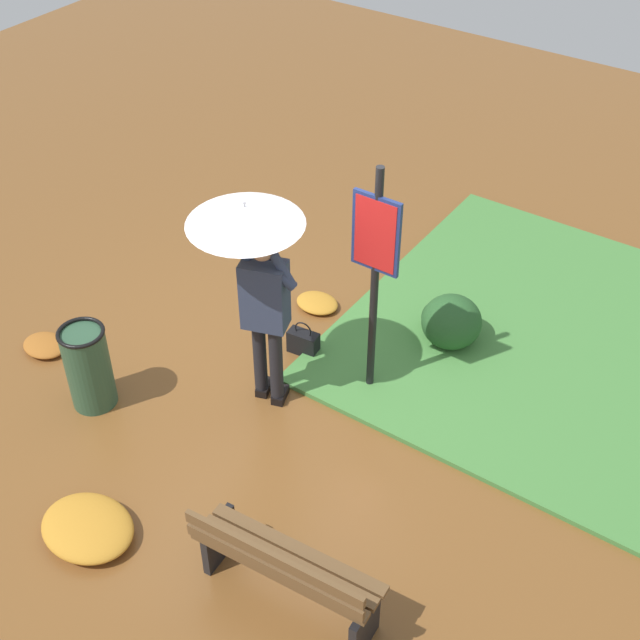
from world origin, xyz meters
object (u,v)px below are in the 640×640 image
at_px(handbag, 303,342).
at_px(trash_bin, 88,367).
at_px(info_sign_post, 375,259).
at_px(person_with_umbrella, 254,255).
at_px(park_bench, 284,570).

height_order(handbag, trash_bin, trash_bin).
xyz_separation_m(info_sign_post, handbag, (0.78, -0.05, -1.32)).
height_order(person_with_umbrella, park_bench, person_with_umbrella).
relative_size(info_sign_post, trash_bin, 2.76).
bearing_deg(person_with_umbrella, info_sign_post, -139.92).
bearing_deg(handbag, park_bench, 122.59).
distance_m(info_sign_post, park_bench, 2.59).
bearing_deg(park_bench, person_with_umbrella, -48.14).
distance_m(handbag, trash_bin, 2.02).
height_order(person_with_umbrella, info_sign_post, info_sign_post).
relative_size(handbag, trash_bin, 0.44).
height_order(info_sign_post, handbag, info_sign_post).
bearing_deg(handbag, info_sign_post, 176.21).
bearing_deg(person_with_umbrella, trash_bin, 37.89).
relative_size(person_with_umbrella, trash_bin, 2.45).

